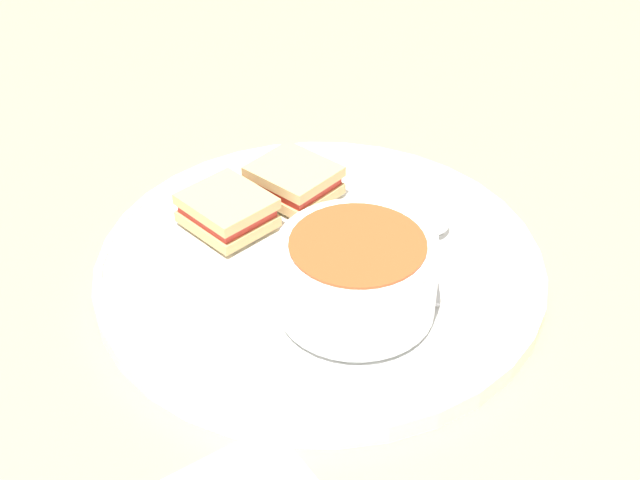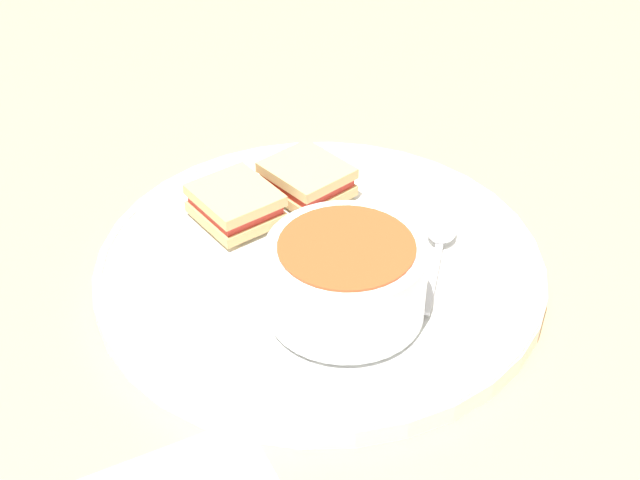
# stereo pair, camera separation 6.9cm
# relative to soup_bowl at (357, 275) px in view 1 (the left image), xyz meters

# --- Properties ---
(ground_plane) EXTENTS (2.40, 2.40, 0.00)m
(ground_plane) POSITION_rel_soup_bowl_xyz_m (-0.06, 0.02, -0.05)
(ground_plane) COLOR tan
(plate) EXTENTS (0.35, 0.35, 0.02)m
(plate) POSITION_rel_soup_bowl_xyz_m (-0.06, 0.02, -0.04)
(plate) COLOR white
(plate) RESTS_ON ground_plane
(soup_bowl) EXTENTS (0.11, 0.11, 0.06)m
(soup_bowl) POSITION_rel_soup_bowl_xyz_m (0.00, 0.00, 0.00)
(soup_bowl) COLOR white
(soup_bowl) RESTS_ON plate
(spoon) EXTENTS (0.10, 0.09, 0.01)m
(spoon) POSITION_rel_soup_bowl_xyz_m (-0.03, 0.11, -0.03)
(spoon) COLOR silver
(spoon) RESTS_ON plate
(sandwich_half_near) EXTENTS (0.08, 0.07, 0.03)m
(sandwich_half_near) POSITION_rel_soup_bowl_xyz_m (-0.15, 0.05, -0.02)
(sandwich_half_near) COLOR tan
(sandwich_half_near) RESTS_ON plate
(sandwich_half_far) EXTENTS (0.07, 0.07, 0.03)m
(sandwich_half_far) POSITION_rel_soup_bowl_xyz_m (-0.14, -0.02, -0.02)
(sandwich_half_far) COLOR tan
(sandwich_half_far) RESTS_ON plate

